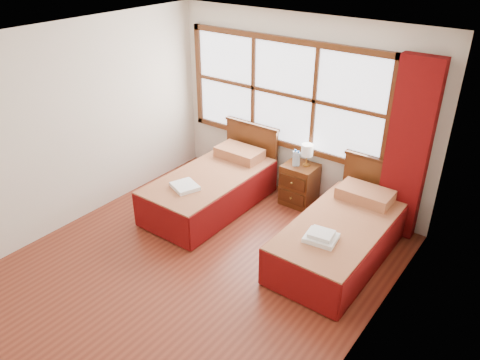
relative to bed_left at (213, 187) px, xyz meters
The scene contains 15 objects.
floor 1.43m from the bed_left, 58.78° to the right, with size 4.50×4.50×0.00m, color maroon.
ceiling 2.69m from the bed_left, 58.78° to the right, with size 4.50×4.50×0.00m, color white.
wall_back 1.62m from the bed_left, 55.41° to the left, with size 4.00×4.00×0.00m, color silver.
wall_left 2.02m from the bed_left, 136.78° to the right, with size 4.50×4.50×0.00m, color silver.
wall_right 3.14m from the bed_left, 23.71° to the right, with size 4.50×4.50×0.00m, color silver.
window 1.64m from the bed_left, 64.87° to the left, with size 3.16×0.06×1.56m.
curtain 2.65m from the bed_left, 21.43° to the left, with size 0.50×0.16×2.30m, color #690A0A.
bed_left is the anchor object (origin of this frame).
bed_right 1.99m from the bed_left, ahead, with size 0.99×2.01×0.95m.
nightstand 1.24m from the bed_left, 40.06° to the left, with size 0.46×0.45×0.61m.
towels_left 0.59m from the bed_left, 92.07° to the right, with size 0.42×0.40×0.05m.
towels_right 2.04m from the bed_left, 14.00° to the right, with size 0.38×0.34×0.10m.
lamp 1.42m from the bed_left, 39.84° to the left, with size 0.16×0.16×0.32m.
bottle_near 1.23m from the bed_left, 40.13° to the left, with size 0.07×0.07×0.25m.
bottle_far 1.26m from the bed_left, 40.08° to the left, with size 0.06×0.06×0.22m.
Camera 1 is at (3.04, -3.20, 3.54)m, focal length 35.00 mm.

